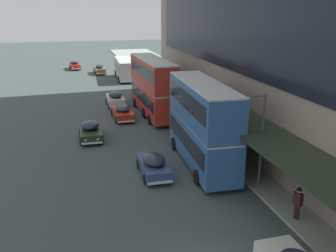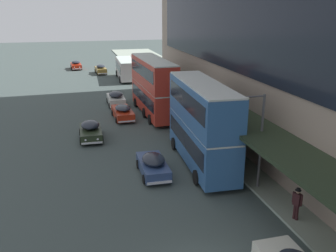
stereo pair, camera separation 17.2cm
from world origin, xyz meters
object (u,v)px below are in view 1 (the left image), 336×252
object	(u,v)px
transit_bus_kerbside_far	(202,122)
sedan_second_near	(122,112)
sedan_lead_mid	(99,69)
sedan_lead_near	(90,131)
sedan_trailing_near	(115,98)
vw_van	(141,88)
street_lamp	(259,134)
sedan_far_back	(154,165)
pedestrian_at_kerb	(298,202)
fire_hydrant	(240,162)
transit_bus_kerbside_front	(125,68)
sedan_trailing_mid	(75,65)
transit_bus_kerbside_rear	(153,85)

from	to	relation	value
transit_bus_kerbside_far	sedan_second_near	size ratio (longest dim) A/B	2.12
sedan_lead_mid	sedan_lead_near	bearing A→B (deg)	-96.07
sedan_lead_near	sedan_trailing_near	world-z (taller)	sedan_trailing_near
vw_van	street_lamp	world-z (taller)	street_lamp
sedan_far_back	sedan_trailing_near	world-z (taller)	sedan_trailing_near
pedestrian_at_kerb	fire_hydrant	bearing A→B (deg)	89.84
pedestrian_at_kerb	transit_bus_kerbside_front	bearing A→B (deg)	93.71
transit_bus_kerbside_far	sedan_trailing_mid	bearing A→B (deg)	99.53
street_lamp	transit_bus_kerbside_rear	bearing A→B (deg)	97.95
transit_bus_kerbside_front	transit_bus_kerbside_far	size ratio (longest dim) A/B	0.90
sedan_lead_mid	sedan_lead_near	world-z (taller)	sedan_lead_mid
sedan_trailing_near	fire_hydrant	bearing A→B (deg)	-72.52
transit_bus_kerbside_far	sedan_lead_mid	world-z (taller)	transit_bus_kerbside_far
sedan_second_near	street_lamp	distance (m)	19.03
pedestrian_at_kerb	transit_bus_kerbside_far	bearing A→B (deg)	105.80
transit_bus_kerbside_far	fire_hydrant	world-z (taller)	transit_bus_kerbside_far
sedan_trailing_mid	transit_bus_kerbside_front	bearing A→B (deg)	-58.65
sedan_second_near	sedan_trailing_near	bearing A→B (deg)	90.05
sedan_trailing_near	transit_bus_kerbside_rear	bearing A→B (deg)	-55.05
transit_bus_kerbside_front	sedan_far_back	distance (m)	36.36
sedan_far_back	sedan_trailing_mid	distance (m)	48.86
transit_bus_kerbside_rear	sedan_lead_mid	world-z (taller)	transit_bus_kerbside_rear
transit_bus_kerbside_front	fire_hydrant	xyz separation A→B (m)	(2.87, -36.71, -1.34)
vw_van	sedan_lead_mid	bearing A→B (deg)	101.62
sedan_lead_near	vw_van	bearing A→B (deg)	64.42
sedan_trailing_mid	sedan_second_near	bearing A→B (deg)	-83.32
sedan_lead_near	pedestrian_at_kerb	distance (m)	19.15
sedan_lead_mid	sedan_trailing_near	distance (m)	22.56
sedan_trailing_mid	vw_van	bearing A→B (deg)	-72.31
sedan_lead_near	street_lamp	world-z (taller)	street_lamp
sedan_lead_near	pedestrian_at_kerb	bearing A→B (deg)	-58.53
sedan_trailing_near	pedestrian_at_kerb	world-z (taller)	pedestrian_at_kerb
transit_bus_kerbside_front	pedestrian_at_kerb	bearing A→B (deg)	-86.29
transit_bus_kerbside_front	sedan_second_near	distance (m)	22.39
sedan_far_back	transit_bus_kerbside_far	bearing A→B (deg)	13.14
sedan_lead_mid	fire_hydrant	world-z (taller)	sedan_lead_mid
transit_bus_kerbside_far	sedan_trailing_near	distance (m)	19.61
sedan_far_back	sedan_trailing_near	bearing A→B (deg)	90.56
sedan_lead_near	sedan_trailing_near	xyz separation A→B (m)	(3.58, 11.33, 0.05)
sedan_far_back	fire_hydrant	xyz separation A→B (m)	(6.24, -0.52, -0.26)
transit_bus_kerbside_rear	fire_hydrant	bearing A→B (deg)	-79.13
sedan_lead_mid	vw_van	bearing A→B (deg)	-78.38
sedan_lead_near	vw_van	size ratio (longest dim) A/B	0.93
transit_bus_kerbside_far	sedan_far_back	size ratio (longest dim) A/B	2.33
fire_hydrant	sedan_second_near	bearing A→B (deg)	113.74
sedan_trailing_mid	sedan_trailing_near	xyz separation A→B (m)	(4.04, -28.75, 0.06)
transit_bus_kerbside_far	sedan_second_near	bearing A→B (deg)	106.72
transit_bus_kerbside_far	sedan_lead_mid	xyz separation A→B (m)	(-3.96, 41.61, -2.52)
sedan_lead_near	street_lamp	size ratio (longest dim) A/B	0.70
transit_bus_kerbside_front	sedan_far_back	size ratio (longest dim) A/B	2.11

